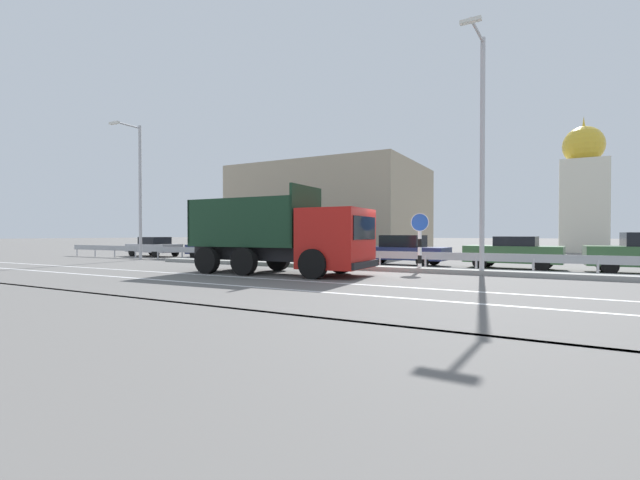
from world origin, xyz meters
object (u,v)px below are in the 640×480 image
(street_lamp_1, at_px, (481,143))
(parked_car_3, at_px, (401,250))
(median_road_sign, at_px, (420,241))
(parked_car_1, at_px, (220,247))
(parked_car_2, at_px, (295,250))
(parked_car_4, at_px, (514,252))
(parked_car_0, at_px, (154,246))
(dump_truck, at_px, (299,241))
(church_tower, at_px, (583,191))
(street_lamp_0, at_px, (138,185))

(street_lamp_1, distance_m, parked_car_3, 6.98)
(median_road_sign, relative_size, parked_car_3, 0.51)
(median_road_sign, distance_m, parked_car_1, 13.51)
(parked_car_2, bearing_deg, parked_car_4, 87.96)
(street_lamp_1, height_order, parked_car_0, street_lamp_1)
(parked_car_0, xyz_separation_m, parked_car_2, (11.71, -0.25, -0.03))
(parked_car_1, bearing_deg, median_road_sign, -98.19)
(dump_truck, distance_m, church_tower, 31.04)
(street_lamp_1, bearing_deg, parked_car_0, 171.25)
(parked_car_0, xyz_separation_m, parked_car_3, (17.72, 0.17, 0.06))
(street_lamp_0, bearing_deg, median_road_sign, 0.94)
(dump_truck, relative_size, parked_car_1, 1.67)
(median_road_sign, height_order, parked_car_3, median_road_sign)
(parked_car_0, relative_size, church_tower, 0.37)
(median_road_sign, relative_size, parked_car_2, 0.50)
(median_road_sign, relative_size, parked_car_0, 0.56)
(dump_truck, relative_size, parked_car_2, 1.56)
(parked_car_0, bearing_deg, street_lamp_1, -94.64)
(street_lamp_0, bearing_deg, parked_car_2, 19.29)
(dump_truck, height_order, median_road_sign, dump_truck)
(median_road_sign, height_order, street_lamp_1, street_lamp_1)
(parked_car_1, bearing_deg, street_lamp_1, -97.38)
(street_lamp_1, height_order, parked_car_4, street_lamp_1)
(parked_car_1, xyz_separation_m, parked_car_2, (5.34, 0.10, -0.07))
(street_lamp_0, relative_size, parked_car_2, 1.68)
(median_road_sign, height_order, parked_car_1, median_road_sign)
(median_road_sign, bearing_deg, street_lamp_1, -6.46)
(parked_car_3, height_order, parked_car_4, parked_car_3)
(church_tower, bearing_deg, street_lamp_1, -99.95)
(street_lamp_0, distance_m, church_tower, 35.04)
(dump_truck, xyz_separation_m, parked_car_3, (1.83, 6.74, -0.52))
(dump_truck, height_order, church_tower, church_tower)
(parked_car_1, bearing_deg, dump_truck, -119.51)
(church_tower, bearing_deg, parked_car_3, -111.61)
(parked_car_2, xyz_separation_m, parked_car_4, (11.12, 0.52, 0.09))
(parked_car_3, relative_size, parked_car_4, 1.16)
(parked_car_0, height_order, parked_car_4, parked_car_4)
(parked_car_3, bearing_deg, street_lamp_1, -126.16)
(parked_car_4, bearing_deg, median_road_sign, 139.77)
(street_lamp_0, bearing_deg, dump_truck, -13.56)
(street_lamp_0, height_order, parked_car_3, street_lamp_0)
(street_lamp_1, xyz_separation_m, church_tower, (4.51, 25.73, 0.23))
(dump_truck, relative_size, parked_car_4, 1.83)
(parked_car_3, bearing_deg, parked_car_1, 96.30)
(street_lamp_1, xyz_separation_m, parked_car_1, (-15.62, 3.04, -4.25))
(dump_truck, relative_size, street_lamp_1, 0.83)
(street_lamp_1, relative_size, parked_car_2, 1.88)
(median_road_sign, relative_size, parked_car_1, 0.54)
(street_lamp_1, distance_m, parked_car_0, 22.66)
(parked_car_0, bearing_deg, parked_car_2, -87.09)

